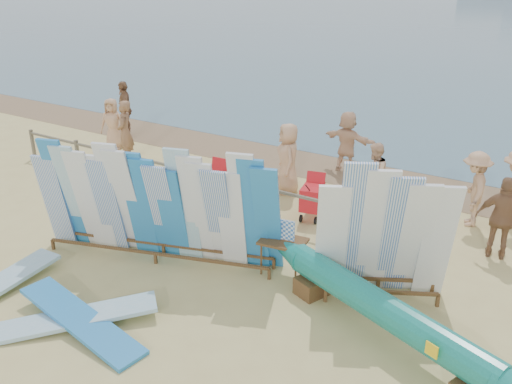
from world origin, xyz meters
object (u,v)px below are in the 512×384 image
Objects in this scene: outrigger_canoe at (384,311)px; main_surfboard_rack at (157,208)px; beach_chair_left at (217,185)px; beachgoer_5 at (347,142)px; beachgoer_8 at (374,174)px; beachgoer_extra_0 at (474,189)px; beach_chair_right at (233,184)px; beachgoer_6 at (288,158)px; flat_board_b at (73,324)px; flat_board_d at (82,328)px; beachgoer_extra_1 at (125,109)px; beachgoer_1 at (125,132)px; stroller at (312,201)px; beachgoer_0 at (113,124)px; vendor_table at (283,256)px; beachgoer_10 at (503,218)px; side_surfboard_rack at (384,238)px.

main_surfboard_rack is at bearing -159.45° from outrigger_canoe.
beach_chair_left is 0.53× the size of beachgoer_5.
beachgoer_5 is (-1.52, 1.85, 0.09)m from beachgoer_8.
beachgoer_extra_0 is (4.82, 4.96, -0.25)m from main_surfboard_rack.
beach_chair_right is at bearing 84.11° from main_surfboard_rack.
flat_board_b is at bearing -40.20° from beachgoer_6.
beach_chair_left is at bearing 21.29° from flat_board_d.
beach_chair_left is 0.49× the size of beachgoer_extra_1.
beach_chair_right is at bearing 141.56° from flat_board_b.
stroller is at bearing 50.61° from beachgoer_1.
beachgoer_8 is at bearing 62.04° from beachgoer_6.
flat_board_d is 1.67× the size of beachgoer_0.
main_surfboard_rack is 2.58m from vendor_table.
beachgoer_0 is at bearing 158.72° from beach_chair_right.
beachgoer_8 is at bearing 44.59° from main_surfboard_rack.
beachgoer_6 is 2.36m from beachgoer_5.
flat_board_b is 1.48× the size of beachgoer_6.
outrigger_canoe is 2.10× the size of flat_board_b.
outrigger_canoe reaches higher than flat_board_d.
flat_board_b is at bearing -71.94° from beachgoer_0.
beachgoer_10 reaches higher than stroller.
side_surfboard_rack is 2.84× the size of beach_chair_left.
beachgoer_1 reaches higher than outrigger_canoe.
beach_chair_right reaches higher than flat_board_d.
flat_board_b is 1.55× the size of beachgoer_5.
beachgoer_0 is at bearing -19.77° from beachgoer_extra_1.
beachgoer_6 reaches higher than flat_board_d.
vendor_table is 10.46m from beachgoer_extra_1.
flat_board_d is 5.87m from stroller.
beachgoer_1 is (-3.78, 0.61, 0.66)m from beach_chair_left.
vendor_table is (-1.84, -0.19, -0.80)m from side_surfboard_rack.
flat_board_b is at bearing -101.46° from main_surfboard_rack.
beachgoer_8 is (7.31, 0.97, -0.15)m from beachgoer_1.
flat_board_d is 1.55× the size of beachgoer_5.
beachgoer_0 is (-10.28, 3.65, -0.36)m from side_surfboard_rack.
beachgoer_0 is at bearing -103.48° from beachgoer_extra_0.
beachgoer_extra_1 is (-9.13, 5.08, 0.57)m from vendor_table.
side_surfboard_rack is 1.50× the size of beachgoer_5.
main_surfboard_rack reaches higher than beachgoer_extra_0.
beachgoer_0 is at bearing 177.77° from outrigger_canoe.
beachgoer_8 is (-1.62, 3.82, -0.39)m from side_surfboard_rack.
stroller is at bearing 118.25° from flat_board_b.
beach_chair_right is at bearing -6.89° from beachgoer_10.
beachgoer_6 is (0.14, 6.83, 0.91)m from flat_board_b.
main_surfboard_rack is 1.80× the size of flat_board_b.
beachgoer_0 is 1.04× the size of beachgoer_8.
outrigger_canoe is 5.08× the size of vendor_table.
stroller is at bearing -77.85° from beachgoer_extra_0.
beachgoer_5 is at bearing 81.36° from beachgoer_1.
flat_board_d is 2.61× the size of stroller.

